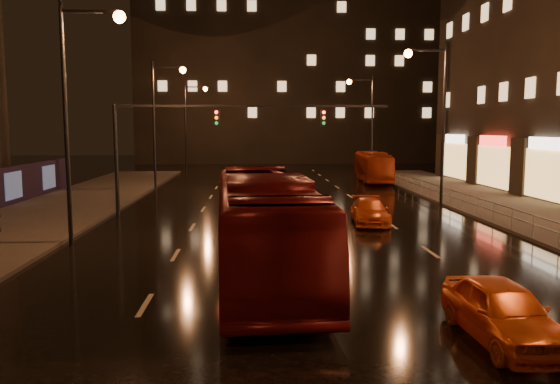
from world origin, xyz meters
name	(u,v)px	position (x,y,z in m)	size (l,w,h in m)	color
ground	(288,214)	(0.00, 20.00, 0.00)	(140.00, 140.00, 0.00)	black
sidewalk_left	(8,231)	(-13.50, 15.00, 0.07)	(7.00, 70.00, 0.15)	#38332D
building_distant	(292,39)	(4.00, 72.00, 18.00)	(44.00, 16.00, 36.00)	black
traffic_signal	(198,131)	(-5.06, 20.00, 4.74)	(15.31, 0.32, 6.20)	black
railing_right	(477,202)	(10.20, 18.00, 0.90)	(0.05, 56.00, 1.00)	#99999E
bus_red	(264,226)	(-1.64, 6.75, 1.70)	(2.86, 12.23, 3.41)	maroon
bus_curb	(373,167)	(9.00, 38.61, 1.36)	(2.29, 9.77, 2.72)	#AD3111
taxi_near	(503,311)	(3.70, 1.00, 0.70)	(1.66, 4.12, 1.40)	orange
taxi_far	(370,211)	(4.00, 16.67, 0.63)	(1.75, 4.32, 1.25)	#E65515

